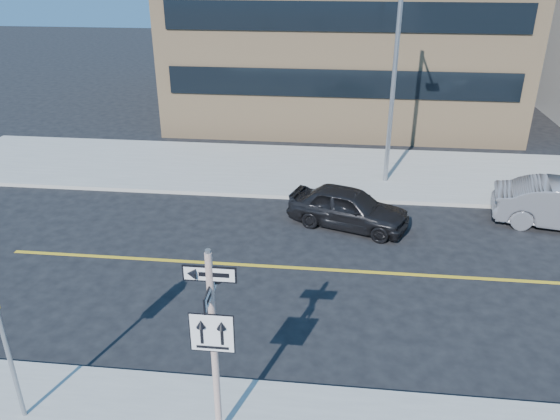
# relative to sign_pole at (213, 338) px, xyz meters

# --- Properties ---
(ground) EXTENTS (120.00, 120.00, 0.00)m
(ground) POSITION_rel_sign_pole_xyz_m (0.00, 2.51, -2.44)
(ground) COLOR black
(ground) RESTS_ON ground
(sign_pole) EXTENTS (0.92, 0.92, 4.06)m
(sign_pole) POSITION_rel_sign_pole_xyz_m (0.00, 0.00, 0.00)
(sign_pole) COLOR white
(sign_pole) RESTS_ON near_sidewalk
(parked_car_a) EXTENTS (2.90, 4.44, 1.41)m
(parked_car_a) POSITION_rel_sign_pole_xyz_m (2.48, 9.51, -1.73)
(parked_car_a) COLOR black
(parked_car_a) RESTS_ON ground
(streetlight_a) EXTENTS (0.55, 2.25, 8.00)m
(streetlight_a) POSITION_rel_sign_pole_xyz_m (4.00, 13.27, 2.32)
(streetlight_a) COLOR gray
(streetlight_a) RESTS_ON far_sidewalk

